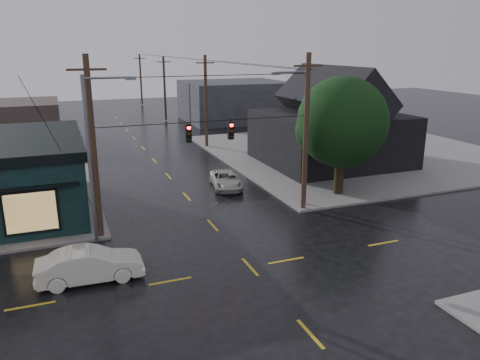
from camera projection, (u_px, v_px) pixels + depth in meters
name	position (u px, v px, depth m)	size (l,w,h in m)	color
ground_plane	(250.00, 267.00, 23.11)	(160.00, 160.00, 0.00)	black
sidewalk_ne	(356.00, 152.00, 47.97)	(28.00, 28.00, 0.15)	slate
ne_building	(332.00, 115.00, 42.33)	(12.60, 11.60, 8.75)	black
corner_tree	(342.00, 123.00, 32.84)	(6.45, 6.45, 8.43)	black
utility_pole_nw	(101.00, 237.00, 26.67)	(2.00, 0.32, 10.15)	#322516
utility_pole_ne	(303.00, 210.00, 31.20)	(2.00, 0.32, 10.15)	#322516
utility_pole_far_a	(207.00, 147.00, 50.46)	(2.00, 0.32, 9.65)	#322516
utility_pole_far_b	(166.00, 121.00, 68.38)	(2.00, 0.32, 9.15)	#322516
utility_pole_far_c	(142.00, 105.00, 86.29)	(2.00, 0.32, 9.15)	#322516
span_signal_assembly	(210.00, 131.00, 27.39)	(13.00, 0.48, 1.23)	black
streetlight_nw	(97.00, 243.00, 25.94)	(5.40, 0.30, 9.15)	slate
streetlight_ne	(304.00, 206.00, 32.00)	(5.40, 0.30, 9.15)	slate
bg_building_west	(4.00, 121.00, 53.46)	(12.00, 10.00, 4.40)	#332825
bg_building_east	(234.00, 101.00, 68.22)	(14.00, 12.00, 5.60)	#2B2B30
sedan_cream	(90.00, 265.00, 21.57)	(1.68, 4.81, 1.58)	#EBE9CE
suv_silver	(226.00, 180.00, 35.88)	(2.11, 4.57, 1.27)	#B1ADA3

